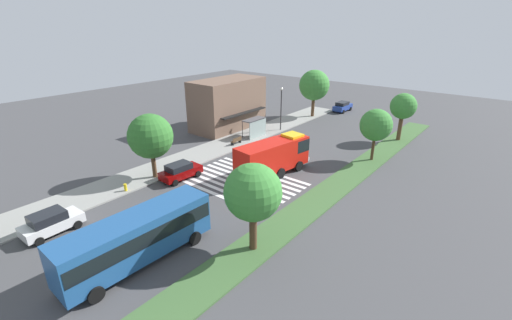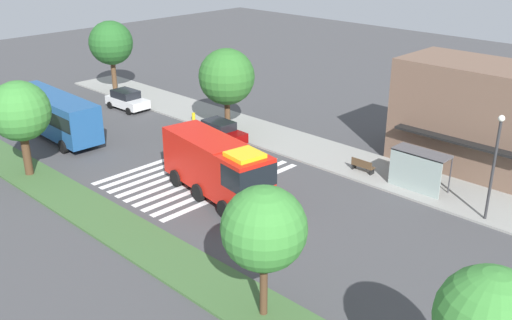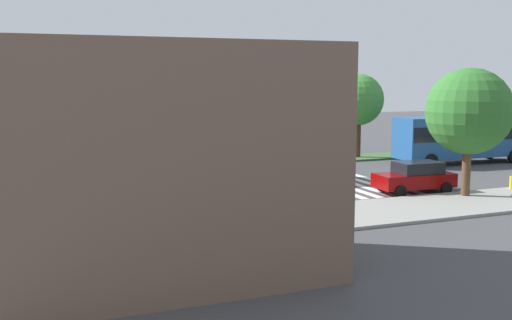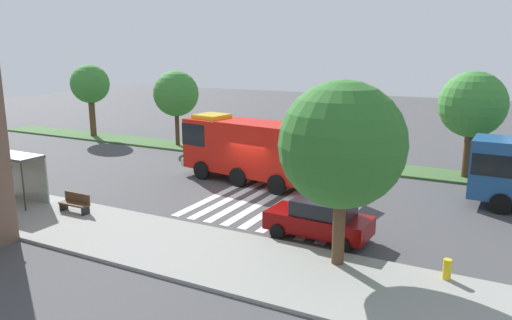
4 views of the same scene
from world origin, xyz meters
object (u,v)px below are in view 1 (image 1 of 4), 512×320
(median_tree_far_west, at_px, (253,193))
(median_tree_west, at_px, (376,125))
(parked_car_east, at_px, (343,106))
(median_tree_center, at_px, (403,107))
(street_lamp, at_px, (281,105))
(sidewalk_tree_west, at_px, (150,136))
(bench_near_shelter, at_px, (236,141))
(fire_hydrant, at_px, (125,187))
(parked_car_mid, at_px, (180,171))
(transit_bus, at_px, (137,235))
(sidewalk_tree_east, at_px, (314,85))
(parked_car_west, at_px, (51,222))
(fire_truck, at_px, (275,155))
(bus_stop_shelter, at_px, (256,124))

(median_tree_far_west, height_order, median_tree_west, median_tree_far_west)
(parked_car_east, distance_m, median_tree_center, 17.18)
(street_lamp, bearing_deg, sidewalk_tree_west, 178.94)
(sidewalk_tree_west, distance_m, median_tree_west, 24.09)
(parked_car_east, bearing_deg, median_tree_far_west, -162.31)
(bench_near_shelter, xyz_separation_m, sidewalk_tree_west, (-12.80, -0.35, 3.88))
(street_lamp, bearing_deg, median_tree_west, -101.61)
(parked_car_east, height_order, fire_hydrant, parked_car_east)
(street_lamp, xyz_separation_m, fire_hydrant, (-25.27, -0.10, -3.27))
(parked_car_east, bearing_deg, parked_car_mid, 179.91)
(median_tree_west, bearing_deg, sidewalk_tree_west, 140.37)
(bench_near_shelter, height_order, street_lamp, street_lamp)
(transit_bus, bearing_deg, median_tree_far_west, 140.20)
(sidewalk_tree_east, bearing_deg, parked_car_west, -177.02)
(street_lamp, height_order, median_tree_center, median_tree_center)
(parked_car_west, height_order, parked_car_east, parked_car_west)
(fire_truck, xyz_separation_m, sidewalk_tree_west, (-8.62, 8.79, 2.39))
(median_tree_far_west, relative_size, fire_hydrant, 9.03)
(sidewalk_tree_west, bearing_deg, median_tree_center, -28.95)
(parked_car_mid, bearing_deg, fire_truck, -40.05)
(fire_hydrant, bearing_deg, parked_car_east, -2.33)
(bus_stop_shelter, relative_size, sidewalk_tree_west, 0.53)
(parked_car_west, distance_m, transit_bus, 8.50)
(fire_truck, xyz_separation_m, parked_car_west, (-19.46, 6.59, -1.19))
(parked_car_west, bearing_deg, street_lamp, 1.18)
(bus_stop_shelter, distance_m, sidewalk_tree_east, 15.07)
(parked_car_west, bearing_deg, sidewalk_tree_west, 9.49)
(fire_truck, bearing_deg, parked_car_east, 21.33)
(bus_stop_shelter, bearing_deg, median_tree_west, -83.60)
(parked_car_mid, distance_m, bench_near_shelter, 11.56)
(parked_car_west, height_order, bus_stop_shelter, bus_stop_shelter)
(bench_near_shelter, height_order, sidewalk_tree_west, sidewalk_tree_west)
(fire_truck, distance_m, bench_near_shelter, 10.16)
(fire_truck, relative_size, median_tree_west, 1.53)
(fire_hydrant, bearing_deg, bus_stop_shelter, 2.33)
(parked_car_mid, distance_m, transit_bus, 13.06)
(bench_near_shelter, xyz_separation_m, sidewalk_tree_east, (18.68, -0.35, 4.67))
(transit_bus, bearing_deg, fire_truck, -173.31)
(transit_bus, bearing_deg, median_tree_center, 173.72)
(parked_car_west, distance_m, median_tree_center, 40.98)
(median_tree_far_west, bearing_deg, bus_stop_shelter, 38.55)
(parked_car_mid, relative_size, median_tree_far_west, 0.69)
(street_lamp, distance_m, fire_hydrant, 25.48)
(bench_near_shelter, bearing_deg, fire_truck, -114.54)
(parked_car_mid, distance_m, sidewalk_tree_west, 4.49)
(sidewalk_tree_west, relative_size, median_tree_center, 1.05)
(median_tree_center, bearing_deg, median_tree_west, 180.00)
(transit_bus, relative_size, median_tree_west, 1.76)
(bus_stop_shelter, distance_m, bench_near_shelter, 4.20)
(sidewalk_tree_east, xyz_separation_m, fire_hydrant, (-35.11, -0.50, -4.77))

